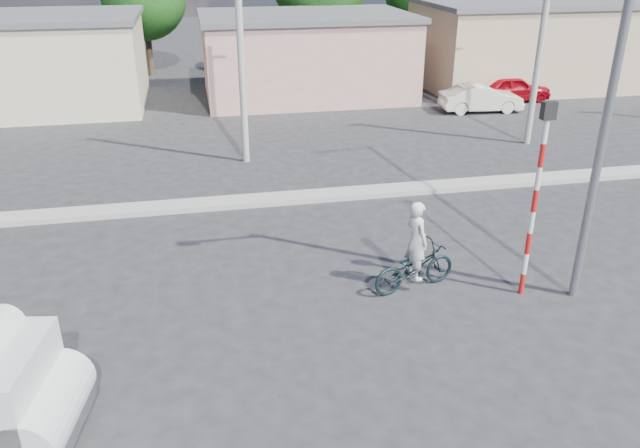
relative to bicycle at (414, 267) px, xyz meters
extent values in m
plane|color=#27272A|center=(-0.89, -2.19, -0.54)|extent=(120.00, 120.00, 0.00)
cube|color=#99968E|center=(-0.89, 5.81, -0.46)|extent=(40.00, 0.80, 0.16)
cylinder|color=black|center=(-7.78, -2.65, -0.05)|extent=(1.00, 0.44, 0.97)
cylinder|color=#AB150C|center=(-7.78, -2.65, -0.05)|extent=(0.52, 0.39, 0.48)
cylinder|color=silver|center=(-7.11, -3.70, 0.30)|extent=(1.26, 1.95, 0.97)
cube|color=silver|center=(-6.76, -3.76, -0.05)|extent=(0.44, 1.89, 0.25)
imported|color=black|center=(0.00, 0.00, 0.00)|extent=(2.16, 1.21, 1.08)
imported|color=silver|center=(0.00, 0.00, 0.38)|extent=(0.59, 0.76, 1.83)
imported|color=#E9E9CC|center=(8.44, 14.84, 0.08)|extent=(3.85, 1.60, 1.24)
imported|color=#94050E|center=(10.88, 16.50, 0.09)|extent=(3.72, 1.51, 1.26)
cylinder|color=red|center=(2.31, -0.69, -0.29)|extent=(0.11, 0.11, 0.50)
cylinder|color=white|center=(2.31, -0.69, 0.21)|extent=(0.11, 0.11, 0.50)
cylinder|color=red|center=(2.31, -0.69, 0.71)|extent=(0.11, 0.11, 0.50)
cylinder|color=white|center=(2.31, -0.69, 1.21)|extent=(0.11, 0.11, 0.50)
cylinder|color=red|center=(2.31, -0.69, 1.71)|extent=(0.11, 0.11, 0.50)
cylinder|color=white|center=(2.31, -0.69, 2.21)|extent=(0.11, 0.11, 0.50)
cylinder|color=red|center=(2.31, -0.69, 2.71)|extent=(0.11, 0.11, 0.50)
cylinder|color=white|center=(2.31, -0.69, 3.21)|extent=(0.11, 0.11, 0.50)
cube|color=black|center=(2.31, -0.69, 3.64)|extent=(0.28, 0.18, 0.36)
cylinder|color=slate|center=(3.41, -0.99, 3.96)|extent=(0.18, 0.18, 9.00)
cube|color=beige|center=(-12.89, 19.81, 1.46)|extent=(12.00, 7.00, 4.00)
cube|color=tan|center=(1.11, 19.81, 1.36)|extent=(10.00, 7.00, 3.80)
cube|color=#59595B|center=(1.11, 19.81, 3.38)|extent=(10.30, 7.30, 0.24)
cube|color=tan|center=(13.11, 19.81, 1.56)|extent=(11.00, 7.00, 4.20)
cube|color=#59595B|center=(13.11, 19.81, 3.78)|extent=(11.30, 7.30, 0.24)
cylinder|color=#38281E|center=(-6.89, 26.81, 1.20)|extent=(0.36, 0.36, 3.47)
cylinder|color=#38281E|center=(3.11, 25.81, 1.56)|extent=(0.36, 0.36, 4.20)
cylinder|color=#38281E|center=(10.11, 27.81, 1.28)|extent=(0.36, 0.36, 3.64)
cylinder|color=#99968E|center=(-2.89, 9.81, 3.46)|extent=(0.24, 0.24, 8.00)
cylinder|color=#99968E|center=(8.11, 9.81, 3.46)|extent=(0.24, 0.24, 8.00)
camera|label=1|loc=(-4.55, -11.69, 6.69)|focal=35.00mm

